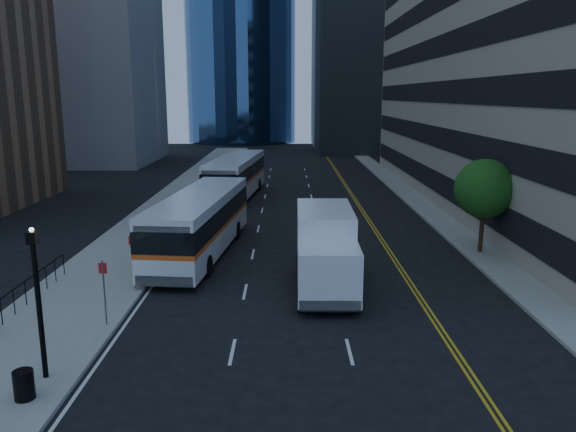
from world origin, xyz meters
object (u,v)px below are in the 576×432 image
Objects in this scene: bus_front at (200,222)px; box_truck at (326,249)px; bus_rear at (236,176)px; street_tree at (485,189)px; lamp_post at (38,297)px; trash_can at (24,385)px.

box_truck is (6.43, -5.56, 0.01)m from bus_front.
box_truck is at bearing -69.59° from bus_rear.
street_tree is 1.12× the size of lamp_post.
bus_rear is 1.86× the size of box_truck.
trash_can is at bearing -132.28° from box_truck.
bus_rear is 16.04× the size of trash_can.
bus_front is 8.50m from box_truck.
bus_rear is 23.84m from box_truck.
street_tree reaches higher than trash_can.
street_tree is 0.37× the size of bus_rear.
lamp_post reaches higher than trash_can.
street_tree is 23.84m from trash_can.
trash_can is at bearing -92.71° from lamp_post.
trash_can is (-0.06, -1.26, -2.15)m from lamp_post.
box_truck is at bearing -148.26° from street_tree.
bus_front is at bearing 79.91° from trash_can.
lamp_post is at bearing -142.13° from street_tree.
lamp_post reaches higher than bus_rear.
street_tree is at bearing 40.19° from trash_can.
street_tree is 0.39× the size of bus_front.
lamp_post is 0.35× the size of bus_front.
street_tree is at bearing 37.87° from lamp_post.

